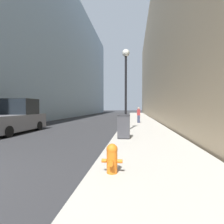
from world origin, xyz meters
name	(u,v)px	position (x,y,z in m)	size (l,w,h in m)	color
sidewalk_right	(140,121)	(5.87, 18.00, 0.06)	(3.55, 60.00, 0.13)	#ADA89E
building_left_glass	(38,53)	(-11.09, 26.00, 10.99)	(12.00, 60.00, 21.98)	#849EB2
building_right_stone	(191,54)	(13.74, 26.00, 9.78)	(12.00, 60.00, 19.56)	tan
fire_hydrant	(112,158)	(4.66, 1.86, 0.49)	(0.49, 0.38, 0.69)	orange
trash_bin	(124,126)	(4.66, 6.47, 0.73)	(0.61, 0.61, 1.18)	#3D3D42
lamppost	(126,78)	(4.64, 8.97, 3.54)	(0.46, 0.46, 5.20)	black
pickup_truck	(13,119)	(-2.72, 8.40, 0.91)	(2.23, 5.04, 2.25)	slate
pedestrian_on_sidewalk	(139,115)	(5.61, 15.34, 0.90)	(0.31, 0.20, 1.54)	#2D3347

